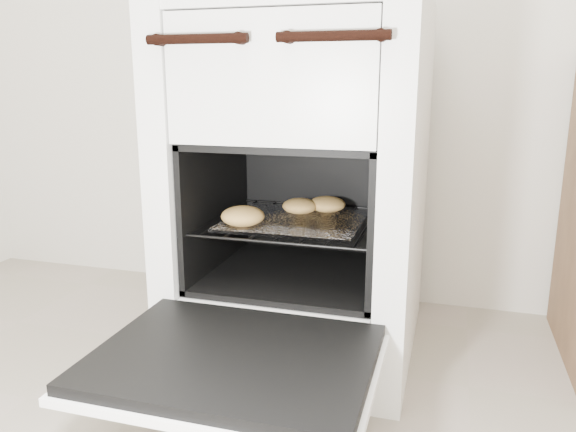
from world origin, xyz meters
name	(u,v)px	position (x,y,z in m)	size (l,w,h in m)	color
stove	(304,185)	(-0.12, 1.16, 0.46)	(0.61, 0.68, 0.93)	white
oven_door	(234,361)	(-0.12, 0.65, 0.20)	(0.55, 0.43, 0.04)	black
oven_rack	(297,221)	(-0.12, 1.09, 0.37)	(0.44, 0.43, 0.01)	black
foil_sheet	(295,221)	(-0.12, 1.07, 0.38)	(0.35, 0.30, 0.01)	white
baked_rolls	(286,209)	(-0.15, 1.08, 0.41)	(0.29, 0.33, 0.05)	tan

